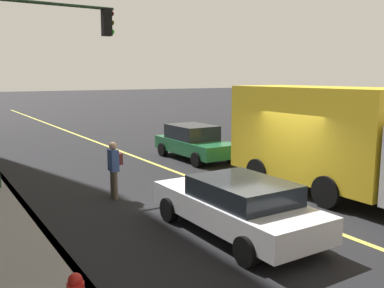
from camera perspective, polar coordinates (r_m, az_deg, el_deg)
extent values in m
plane|color=black|center=(12.34, 8.70, -7.82)|extent=(200.00, 200.00, 0.00)
cube|color=slate|center=(9.76, -18.46, -12.38)|extent=(80.00, 0.16, 0.15)
cube|color=#D8CC4C|center=(12.34, 8.70, -7.79)|extent=(80.00, 0.16, 0.01)
cube|color=#1E6038|center=(18.33, 0.46, -0.27)|extent=(4.28, 1.73, 0.57)
cube|color=black|center=(18.49, -0.02, 1.65)|extent=(2.16, 1.60, 0.61)
cylinder|color=black|center=(17.73, 5.24, -1.57)|extent=(0.60, 0.22, 0.60)
cylinder|color=black|center=(16.76, 0.63, -2.15)|extent=(0.60, 0.22, 0.60)
cylinder|color=black|center=(20.01, 0.31, -0.31)|extent=(0.60, 0.22, 0.60)
cylinder|color=black|center=(19.16, -3.97, -0.75)|extent=(0.60, 0.22, 0.60)
cube|color=silver|center=(9.82, 5.76, -8.68)|extent=(4.54, 1.79, 0.56)
cube|color=black|center=(9.46, 6.88, -6.20)|extent=(2.23, 1.65, 0.45)
cylinder|color=black|center=(10.63, -3.10, -8.82)|extent=(0.60, 0.22, 0.60)
cylinder|color=black|center=(11.55, 4.58, -7.38)|extent=(0.60, 0.22, 0.60)
cylinder|color=black|center=(8.31, 7.38, -14.16)|extent=(0.60, 0.22, 0.60)
cylinder|color=black|center=(9.45, 15.76, -11.50)|extent=(0.60, 0.22, 0.60)
cube|color=gold|center=(13.63, 16.41, 1.50)|extent=(5.66, 2.25, 2.81)
cylinder|color=black|center=(15.58, 14.90, -2.76)|extent=(0.90, 0.28, 0.90)
cylinder|color=black|center=(14.11, 8.93, -3.78)|extent=(0.90, 0.28, 0.90)
cylinder|color=black|center=(13.87, 23.51, -4.66)|extent=(0.90, 0.28, 0.90)
cylinder|color=black|center=(12.19, 17.76, -6.16)|extent=(0.90, 0.28, 0.90)
cylinder|color=brown|center=(12.59, -10.31, -5.54)|extent=(0.14, 0.14, 0.84)
cylinder|color=brown|center=(12.79, -10.65, -5.32)|extent=(0.14, 0.14, 0.84)
cube|color=#334C8C|center=(12.52, -10.58, -2.18)|extent=(0.41, 0.23, 0.63)
sphere|color=tan|center=(12.45, -10.64, -0.24)|extent=(0.23, 0.23, 0.23)
cube|color=#592626|center=(12.58, -9.85, -1.96)|extent=(0.27, 0.17, 0.34)
cylinder|color=#1E3823|center=(14.66, -18.15, 17.53)|extent=(0.10, 3.96, 0.10)
cube|color=black|center=(15.12, -11.46, 15.79)|extent=(0.28, 0.30, 0.90)
sphere|color=#360605|center=(15.23, -10.84, 16.90)|extent=(0.18, 0.18, 0.18)
sphere|color=#392905|center=(15.19, -10.80, 15.78)|extent=(0.18, 0.18, 0.18)
sphere|color=green|center=(15.16, -10.77, 14.66)|extent=(0.18, 0.18, 0.18)
sphere|color=red|center=(6.22, -15.49, -17.28)|extent=(0.20, 0.20, 0.20)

